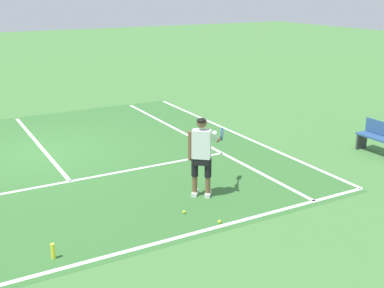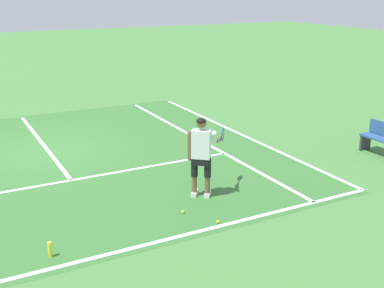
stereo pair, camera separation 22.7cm
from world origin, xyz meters
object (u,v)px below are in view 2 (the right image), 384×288
tennis_player (202,152)px  tennis_ball_near_feet (218,222)px  water_bottle (50,249)px  tennis_ball_by_baseline (183,212)px

tennis_player → tennis_ball_near_feet: size_ratio=25.95×
tennis_ball_near_feet → water_bottle: (-3.04, 0.26, 0.10)m
tennis_player → tennis_ball_by_baseline: tennis_player is taller
tennis_player → tennis_ball_by_baseline: bearing=-141.8°
tennis_player → water_bottle: tennis_player is taller
tennis_ball_near_feet → water_bottle: size_ratio=0.25×
tennis_ball_near_feet → tennis_player: bearing=74.5°
tennis_ball_near_feet → tennis_ball_by_baseline: 0.79m
tennis_ball_near_feet → water_bottle: water_bottle is taller
tennis_ball_by_baseline → tennis_player: bearing=38.2°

